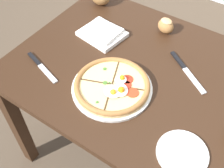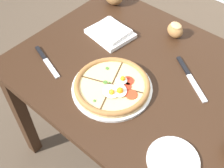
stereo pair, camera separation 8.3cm
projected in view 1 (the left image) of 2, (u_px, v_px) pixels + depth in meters
ground_plane at (135, 153)px, 1.73m from camera, size 12.00×12.00×0.00m
dining_table at (143, 89)px, 1.26m from camera, size 1.13×0.84×0.74m
pizza at (112, 86)px, 1.10m from camera, size 0.32×0.32×0.05m
napkin_folded at (102, 33)px, 1.32m from camera, size 0.21×0.19×0.04m
bread_piece_mid at (166, 25)px, 1.32m from camera, size 0.09×0.08×0.07m
knife_main at (187, 71)px, 1.17m from camera, size 0.22×0.16×0.01m
knife_spare at (42, 67)px, 1.19m from camera, size 0.22×0.08×0.01m
side_saucer at (182, 153)px, 0.93m from camera, size 0.17×0.17×0.01m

